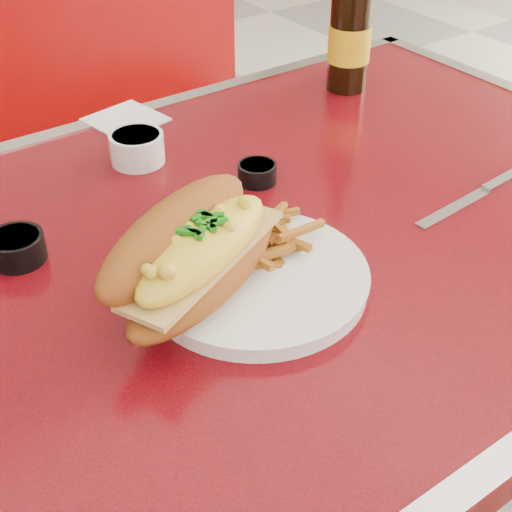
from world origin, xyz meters
TOP-DOWN VIEW (x-y plane):
  - diner_table at (0.00, 0.00)m, footprint 1.23×0.83m
  - booth_bench_far at (0.00, 0.81)m, footprint 1.20×0.51m
  - dinner_plate at (-0.08, -0.08)m, footprint 0.32×0.32m
  - mac_hoagie at (-0.15, -0.07)m, footprint 0.27×0.21m
  - fries_pile at (-0.04, -0.04)m, footprint 0.11×0.10m
  - fork at (-0.02, -0.07)m, footprint 0.03×0.15m
  - gravy_ramekin at (-0.05, 0.25)m, footprint 0.10×0.10m
  - sauce_cup_left at (-0.28, 0.12)m, footprint 0.09×0.09m
  - sauce_cup_right at (0.05, 0.10)m, footprint 0.06×0.06m
  - beer_bottle at (0.37, 0.27)m, footprint 0.08×0.08m
  - knife at (0.27, -0.10)m, footprint 0.21×0.03m
  - paper_napkin at (-0.01, 0.38)m, footprint 0.12×0.12m

SIDE VIEW (x-z plane):
  - booth_bench_far at x=0.00m, z-range -0.16..0.74m
  - diner_table at x=0.00m, z-range 0.22..0.99m
  - paper_napkin at x=-0.01m, z-range 0.77..0.77m
  - knife at x=0.27m, z-range 0.77..0.78m
  - dinner_plate at x=-0.08m, z-range 0.77..0.79m
  - sauce_cup_right at x=0.05m, z-range 0.77..0.80m
  - sauce_cup_left at x=-0.28m, z-range 0.77..0.80m
  - fork at x=-0.02m, z-range 0.79..0.79m
  - gravy_ramekin at x=-0.05m, z-range 0.77..0.81m
  - fries_pile at x=-0.04m, z-range 0.79..0.82m
  - mac_hoagie at x=-0.15m, z-range 0.78..0.89m
  - beer_bottle at x=0.37m, z-range 0.74..1.02m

